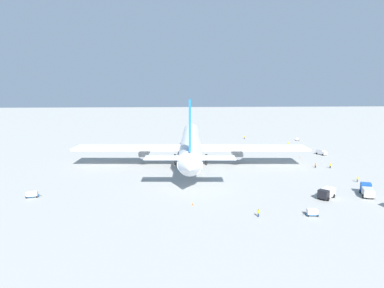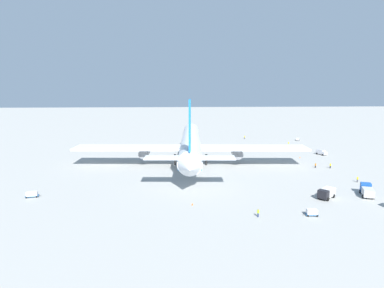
{
  "view_description": "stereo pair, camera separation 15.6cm",
  "coord_description": "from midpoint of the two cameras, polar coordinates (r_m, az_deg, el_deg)",
  "views": [
    {
      "loc": [
        -110.99,
        5.74,
        26.47
      ],
      "look_at": [
        4.88,
        -0.69,
        5.78
      ],
      "focal_mm": 30.74,
      "sensor_mm": 36.0,
      "label": 1
    },
    {
      "loc": [
        -111.0,
        5.58,
        26.47
      ],
      "look_at": [
        4.88,
        -0.69,
        5.78
      ],
      "focal_mm": 30.74,
      "sensor_mm": 36.0,
      "label": 2
    }
  ],
  "objects": [
    {
      "name": "ground_plane",
      "position": [
        114.25,
        -0.25,
        -3.29
      ],
      "size": [
        600.0,
        600.0,
        0.0
      ],
      "primitive_type": "plane",
      "color": "#9E9E99"
    },
    {
      "name": "airliner",
      "position": [
        111.59,
        -0.24,
        -0.06
      ],
      "size": [
        73.2,
        78.12,
        23.1
      ],
      "color": "silver",
      "rests_on": "ground"
    },
    {
      "name": "service_truck_0",
      "position": [
        91.04,
        28.07,
        -7.11
      ],
      "size": [
        6.27,
        4.25,
        2.7
      ],
      "color": "#194CA5",
      "rests_on": "ground"
    },
    {
      "name": "service_truck_1",
      "position": [
        85.16,
        22.28,
        -7.82
      ],
      "size": [
        5.05,
        5.31,
        2.37
      ],
      "color": "black",
      "rests_on": "ground"
    },
    {
      "name": "service_van",
      "position": [
        136.8,
        21.48,
        -1.32
      ],
      "size": [
        4.47,
        3.47,
        1.97
      ],
      "color": "silver",
      "rests_on": "ground"
    },
    {
      "name": "baggage_cart_0",
      "position": [
        168.5,
        17.81,
        0.83
      ],
      "size": [
        2.95,
        2.32,
        1.3
      ],
      "color": "gray",
      "rests_on": "ground"
    },
    {
      "name": "baggage_cart_1",
      "position": [
        88.61,
        -26.06,
        -7.82
      ],
      "size": [
        2.02,
        3.62,
        1.39
      ],
      "color": "#26598C",
      "rests_on": "ground"
    },
    {
      "name": "baggage_cart_2",
      "position": [
        73.43,
        20.05,
        -11.02
      ],
      "size": [
        1.72,
        3.1,
        1.42
      ],
      "color": "#26598C",
      "rests_on": "ground"
    },
    {
      "name": "ground_worker_0",
      "position": [
        166.77,
        9.08,
        1.16
      ],
      "size": [
        0.56,
        0.56,
        1.74
      ],
      "color": "black",
      "rests_on": "ground"
    },
    {
      "name": "ground_worker_1",
      "position": [
        114.57,
        20.59,
        -3.49
      ],
      "size": [
        0.57,
        0.57,
        1.63
      ],
      "color": "black",
      "rests_on": "ground"
    },
    {
      "name": "ground_worker_2",
      "position": [
        69.76,
        11.4,
        -11.63
      ],
      "size": [
        0.52,
        0.52,
        1.72
      ],
      "color": "navy",
      "rests_on": "ground"
    },
    {
      "name": "ground_worker_3",
      "position": [
        115.68,
        22.83,
        -3.47
      ],
      "size": [
        0.44,
        0.44,
        1.76
      ],
      "color": "black",
      "rests_on": "ground"
    },
    {
      "name": "ground_worker_4",
      "position": [
        102.49,
        26.75,
        -5.48
      ],
      "size": [
        0.49,
        0.49,
        1.67
      ],
      "color": "#3F3F47",
      "rests_on": "ground"
    },
    {
      "name": "ground_worker_5",
      "position": [
        153.01,
        16.35,
        0.07
      ],
      "size": [
        0.45,
        0.45,
        1.76
      ],
      "color": "navy",
      "rests_on": "ground"
    },
    {
      "name": "traffic_cone_0",
      "position": [
        156.27,
        1.06,
        0.46
      ],
      "size": [
        0.36,
        0.36,
        0.55
      ],
      "primitive_type": "cone",
      "color": "orange",
      "rests_on": "ground"
    },
    {
      "name": "traffic_cone_1",
      "position": [
        128.04,
        18.17,
        -2.21
      ],
      "size": [
        0.36,
        0.36,
        0.55
      ],
      "primitive_type": "cone",
      "color": "orange",
      "rests_on": "ground"
    },
    {
      "name": "traffic_cone_2",
      "position": [
        74.86,
        0.04,
        -10.38
      ],
      "size": [
        0.36,
        0.36,
        0.55
      ],
      "primitive_type": "cone",
      "color": "orange",
      "rests_on": "ground"
    }
  ]
}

